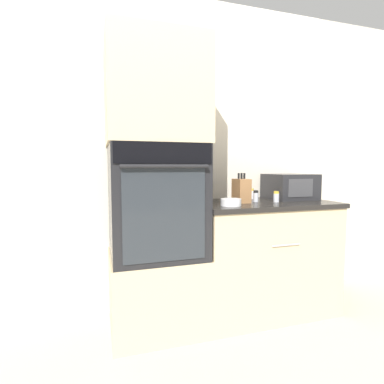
% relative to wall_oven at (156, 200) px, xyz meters
% --- Properties ---
extents(ground_plane, '(12.00, 12.00, 0.00)m').
position_rel_wall_oven_xyz_m(ground_plane, '(0.33, -0.30, -0.92)').
color(ground_plane, beige).
extents(wall_back, '(8.00, 0.05, 2.50)m').
position_rel_wall_oven_xyz_m(wall_back, '(0.33, 0.33, 0.33)').
color(wall_back, beige).
rests_on(wall_back, ground_plane).
extents(oven_cabinet_base, '(0.65, 0.60, 0.53)m').
position_rel_wall_oven_xyz_m(oven_cabinet_base, '(-0.00, 0.00, -0.65)').
color(oven_cabinet_base, beige).
rests_on(oven_cabinet_base, ground_plane).
extents(wall_oven, '(0.63, 0.64, 0.77)m').
position_rel_wall_oven_xyz_m(wall_oven, '(0.00, 0.00, 0.00)').
color(wall_oven, black).
rests_on(wall_oven, oven_cabinet_base).
extents(oven_cabinet_upper, '(0.65, 0.60, 0.69)m').
position_rel_wall_oven_xyz_m(oven_cabinet_upper, '(-0.00, 0.00, 0.73)').
color(oven_cabinet_upper, beige).
rests_on(oven_cabinet_upper, wall_oven).
extents(counter_unit, '(1.08, 0.63, 0.88)m').
position_rel_wall_oven_xyz_m(counter_unit, '(0.86, 0.00, -0.48)').
color(counter_unit, beige).
rests_on(counter_unit, ground_plane).
extents(microwave, '(0.37, 0.35, 0.21)m').
position_rel_wall_oven_xyz_m(microwave, '(1.17, 0.11, 0.07)').
color(microwave, '#232326').
rests_on(microwave, counter_unit).
extents(knife_block, '(0.10, 0.15, 0.23)m').
position_rel_wall_oven_xyz_m(knife_block, '(0.66, 0.00, 0.05)').
color(knife_block, olive).
rests_on(knife_block, counter_unit).
extents(bowl, '(0.15, 0.15, 0.05)m').
position_rel_wall_oven_xyz_m(bowl, '(0.50, -0.15, -0.01)').
color(bowl, white).
rests_on(bowl, counter_unit).
extents(condiment_jar_near, '(0.04, 0.04, 0.09)m').
position_rel_wall_oven_xyz_m(condiment_jar_near, '(0.86, 0.19, 0.01)').
color(condiment_jar_near, silver).
rests_on(condiment_jar_near, counter_unit).
extents(condiment_jar_mid, '(0.04, 0.04, 0.08)m').
position_rel_wall_oven_xyz_m(condiment_jar_mid, '(0.93, -0.06, 0.00)').
color(condiment_jar_mid, silver).
rests_on(condiment_jar_mid, counter_unit).
extents(condiment_jar_far, '(0.04, 0.04, 0.08)m').
position_rel_wall_oven_xyz_m(condiment_jar_far, '(0.73, 0.20, -0.00)').
color(condiment_jar_far, silver).
rests_on(condiment_jar_far, counter_unit).
extents(condiment_jar_back, '(0.04, 0.04, 0.09)m').
position_rel_wall_oven_xyz_m(condiment_jar_back, '(0.79, 0.00, 0.01)').
color(condiment_jar_back, silver).
rests_on(condiment_jar_back, counter_unit).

